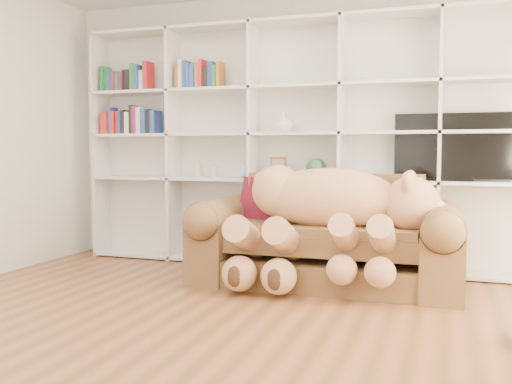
% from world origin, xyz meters
% --- Properties ---
extents(floor, '(5.00, 5.00, 0.00)m').
position_xyz_m(floor, '(0.00, 0.00, 0.00)').
color(floor, brown).
rests_on(floor, ground).
extents(wall_back, '(5.00, 0.02, 2.70)m').
position_xyz_m(wall_back, '(0.00, 2.50, 1.35)').
color(wall_back, white).
rests_on(wall_back, floor).
extents(bookshelf, '(4.43, 0.35, 2.40)m').
position_xyz_m(bookshelf, '(-0.24, 2.36, 1.31)').
color(bookshelf, white).
rests_on(bookshelf, floor).
extents(sofa, '(2.21, 0.96, 0.93)m').
position_xyz_m(sofa, '(0.43, 1.67, 0.35)').
color(sofa, brown).
rests_on(sofa, floor).
extents(teddy_bear, '(1.69, 0.92, 0.98)m').
position_xyz_m(teddy_bear, '(0.48, 1.49, 0.65)').
color(teddy_bear, tan).
rests_on(teddy_bear, sofa).
extents(throw_pillow, '(0.47, 0.36, 0.43)m').
position_xyz_m(throw_pillow, '(-0.19, 1.83, 0.68)').
color(throw_pillow, maroon).
rests_on(throw_pillow, sofa).
extents(tv, '(1.03, 0.18, 0.61)m').
position_xyz_m(tv, '(1.44, 2.35, 1.16)').
color(tv, black).
rests_on(tv, bookshelf).
extents(picture_frame, '(0.16, 0.08, 0.20)m').
position_xyz_m(picture_frame, '(-0.19, 2.30, 0.98)').
color(picture_frame, brown).
rests_on(picture_frame, bookshelf).
extents(green_vase, '(0.20, 0.20, 0.20)m').
position_xyz_m(green_vase, '(0.19, 2.30, 0.96)').
color(green_vase, '#2F5C3F').
rests_on(green_vase, bookshelf).
extents(figurine_tall, '(0.08, 0.08, 0.14)m').
position_xyz_m(figurine_tall, '(-1.05, 2.30, 0.94)').
color(figurine_tall, beige).
rests_on(figurine_tall, bookshelf).
extents(figurine_short, '(0.08, 0.08, 0.11)m').
position_xyz_m(figurine_short, '(-0.87, 2.30, 0.92)').
color(figurine_short, beige).
rests_on(figurine_short, bookshelf).
extents(snow_globe, '(0.11, 0.11, 0.11)m').
position_xyz_m(snow_globe, '(-0.55, 2.30, 0.92)').
color(snow_globe, silver).
rests_on(snow_globe, bookshelf).
extents(shelf_vase, '(0.21, 0.21, 0.19)m').
position_xyz_m(shelf_vase, '(-0.14, 2.30, 1.41)').
color(shelf_vase, silver).
rests_on(shelf_vase, bookshelf).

